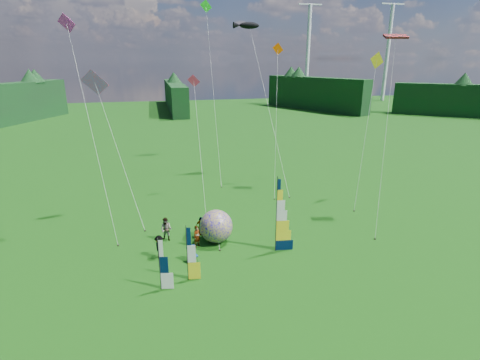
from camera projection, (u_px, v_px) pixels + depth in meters
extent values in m
plane|color=#185F0C|center=(269.00, 279.00, 24.09)|extent=(220.00, 220.00, 0.00)
sphere|color=#1000A1|center=(216.00, 226.00, 28.62)|extent=(3.04, 3.04, 2.56)
imported|color=#66594C|center=(197.00, 236.00, 27.97)|extent=(0.73, 0.66, 1.68)
imported|color=#66594C|center=(166.00, 229.00, 28.89)|extent=(1.02, 0.83, 1.88)
imported|color=#66594C|center=(159.00, 247.00, 26.47)|extent=(0.44, 1.09, 1.67)
imported|color=#66594C|center=(201.00, 227.00, 29.63)|extent=(0.97, 0.93, 1.63)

